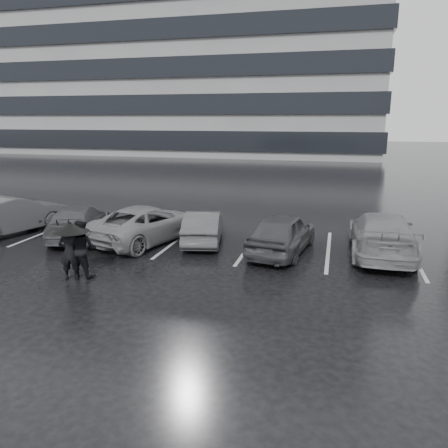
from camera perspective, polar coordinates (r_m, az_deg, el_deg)
ground at (r=13.85m, az=-1.06°, el=-5.38°), size 160.00×160.00×0.00m
office_building at (r=66.49m, az=-8.82°, el=22.05°), size 61.00×26.00×29.00m
car_main at (r=15.03m, az=7.61°, el=-1.18°), size 2.24×4.30×1.40m
car_west_a at (r=16.20m, az=-2.71°, el=-0.34°), size 2.01×3.84×1.20m
car_west_b at (r=16.61m, az=-10.00°, el=0.08°), size 3.56×5.31×1.35m
car_west_c at (r=17.80m, az=-18.41°, el=0.33°), size 2.99×4.65×1.25m
car_west_d at (r=19.44m, az=-25.94°, el=1.10°), size 2.84×4.82×1.50m
car_east at (r=15.62m, az=19.91°, el=-1.22°), size 2.04×5.01×1.45m
pedestrian_left at (r=13.18m, az=-19.52°, el=-3.50°), size 0.69×0.57×1.62m
pedestrian_right at (r=13.29m, az=-18.16°, el=-3.09°), size 0.88×0.71×1.69m
umbrella at (r=12.92m, az=-19.36°, el=-0.43°), size 1.00×1.00×1.70m
stall_stripes at (r=16.36m, az=-1.40°, el=-2.36°), size 19.72×5.00×0.00m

